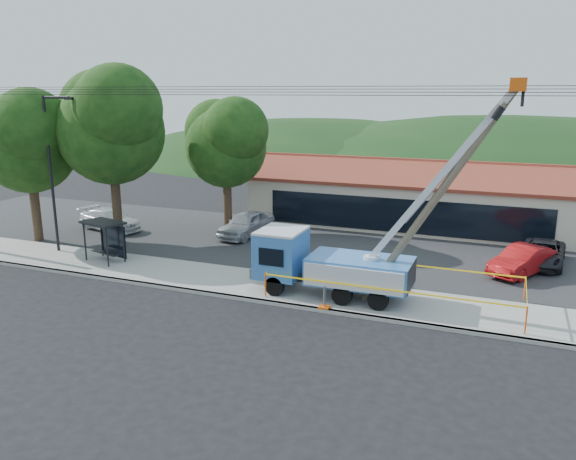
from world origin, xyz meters
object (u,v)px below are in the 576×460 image
(car_dark, at_px, (541,266))
(car_silver, at_px, (247,238))
(leaning_pole, at_px, (441,191))
(car_red, at_px, (521,276))
(car_white, at_px, (111,231))
(bus_shelter, at_px, (106,232))
(utility_truck, at_px, (329,261))

(car_dark, bearing_deg, car_silver, -172.76)
(leaning_pole, height_order, car_silver, leaning_pole)
(car_red, bearing_deg, car_white, -150.31)
(car_white, bearing_deg, bus_shelter, -129.52)
(utility_truck, xyz_separation_m, car_dark, (9.32, 8.73, -1.72))
(utility_truck, height_order, bus_shelter, utility_truck)
(leaning_pole, xyz_separation_m, car_silver, (-12.96, 8.32, -5.28))
(bus_shelter, relative_size, car_red, 0.60)
(utility_truck, bearing_deg, car_white, 159.71)
(leaning_pole, distance_m, car_silver, 16.28)
(car_red, height_order, car_dark, car_red)
(bus_shelter, bearing_deg, car_white, 142.52)
(car_silver, height_order, car_red, car_silver)
(utility_truck, height_order, car_white, utility_truck)
(car_silver, xyz_separation_m, car_red, (16.50, -1.77, 0.00))
(leaning_pole, distance_m, car_dark, 11.17)
(bus_shelter, xyz_separation_m, car_dark, (22.25, 8.19, -1.78))
(utility_truck, bearing_deg, car_red, 38.53)
(leaning_pole, xyz_separation_m, car_dark, (4.59, 8.70, -5.28))
(utility_truck, bearing_deg, car_dark, 43.14)
(utility_truck, distance_m, car_dark, 12.89)
(car_silver, relative_size, car_red, 1.08)
(car_silver, xyz_separation_m, car_white, (-9.29, -1.88, 0.00))
(bus_shelter, bearing_deg, car_silver, 73.75)
(car_silver, height_order, car_dark, car_silver)
(car_red, bearing_deg, leaning_pole, -88.94)
(utility_truck, distance_m, bus_shelter, 12.94)
(car_silver, bearing_deg, car_dark, 8.92)
(leaning_pole, xyz_separation_m, car_white, (-22.25, 6.44, -5.28))
(utility_truck, relative_size, car_dark, 2.39)
(car_white, distance_m, car_dark, 26.93)
(leaning_pole, xyz_separation_m, car_red, (3.54, 6.56, -5.28))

